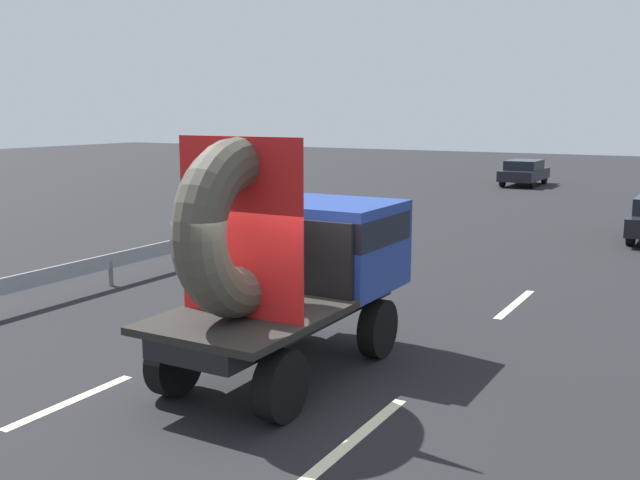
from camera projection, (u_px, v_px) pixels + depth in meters
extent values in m
plane|color=black|center=(254.00, 395.00, 9.81)|extent=(120.00, 120.00, 0.00)
cylinder|color=black|center=(285.00, 313.00, 12.12)|extent=(0.28, 0.91, 0.91)
cylinder|color=black|center=(378.00, 328.00, 11.29)|extent=(0.28, 0.91, 0.91)
cylinder|color=black|center=(174.00, 362.00, 9.76)|extent=(0.28, 0.91, 0.91)
cylinder|color=black|center=(281.00, 385.00, 8.93)|extent=(0.28, 0.91, 0.91)
cube|color=black|center=(286.00, 313.00, 10.50)|extent=(1.30, 4.47, 0.25)
cube|color=navy|center=(330.00, 244.00, 11.49)|extent=(2.00, 1.84, 1.35)
cube|color=black|center=(329.00, 226.00, 11.40)|extent=(2.02, 1.75, 0.44)
cube|color=black|center=(248.00, 317.00, 9.69)|extent=(2.00, 2.64, 0.10)
cube|color=black|center=(298.00, 256.00, 10.67)|extent=(1.80, 0.08, 1.10)
torus|color=#474238|center=(240.00, 228.00, 9.35)|extent=(0.67, 2.33, 2.33)
cube|color=red|center=(240.00, 228.00, 9.35)|extent=(1.90, 0.03, 2.33)
cylinder|color=black|center=(631.00, 235.00, 20.70)|extent=(0.21, 0.62, 0.62)
cube|color=gray|center=(171.00, 247.00, 17.54)|extent=(0.06, 15.66, 0.32)
cylinder|color=slate|center=(111.00, 273.00, 15.92)|extent=(0.10, 0.10, 0.55)
cylinder|color=slate|center=(221.00, 245.00, 19.26)|extent=(0.10, 0.10, 0.55)
cylinder|color=slate|center=(298.00, 226.00, 22.61)|extent=(0.10, 0.10, 0.55)
cube|color=beige|center=(71.00, 401.00, 9.59)|extent=(0.16, 2.09, 0.01)
cube|color=beige|center=(355.00, 279.00, 16.62)|extent=(0.16, 2.83, 0.01)
cube|color=beige|center=(352.00, 441.00, 8.44)|extent=(0.16, 2.77, 0.01)
cube|color=beige|center=(515.00, 304.00, 14.44)|extent=(0.16, 2.45, 0.01)
cylinder|color=black|center=(516.00, 177.00, 39.04)|extent=(0.21, 0.61, 0.61)
cylinder|color=black|center=(544.00, 178.00, 38.31)|extent=(0.21, 0.61, 0.61)
cylinder|color=black|center=(503.00, 181.00, 36.85)|extent=(0.21, 0.61, 0.61)
cylinder|color=black|center=(532.00, 182.00, 36.12)|extent=(0.21, 0.61, 0.61)
cube|color=black|center=(524.00, 174.00, 37.54)|extent=(1.72, 4.01, 0.52)
cube|color=black|center=(524.00, 165.00, 37.37)|extent=(1.55, 2.24, 0.48)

